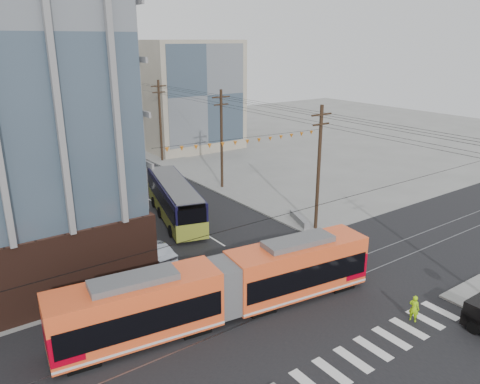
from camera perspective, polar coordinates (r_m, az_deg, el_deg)
name	(u,v)px	position (r m, az deg, el deg)	size (l,w,h in m)	color
ground	(342,318)	(29.96, 12.32, -14.82)	(160.00, 160.00, 0.00)	slate
bg_bldg_ne_near	(183,94)	(73.82, -6.93, 11.73)	(14.00, 14.00, 16.00)	gray
bg_bldg_ne_far	(141,89)	(92.66, -11.93, 12.14)	(16.00, 16.00, 14.00)	#8C99A5
utility_pole_far	(118,109)	(78.21, -14.64, 9.79)	(0.30, 0.30, 11.00)	black
streetcar	(224,288)	(28.55, -2.01, -11.59)	(20.07, 2.82, 3.87)	#FF5725
city_bus	(175,200)	(44.03, -7.94, -0.96)	(2.77, 12.80, 3.63)	black
parked_car_silver	(152,252)	(36.22, -10.64, -7.24)	(1.60, 4.60, 1.52)	#9AA1AE
parked_car_white	(130,233)	(40.10, -13.21, -4.94)	(1.95, 4.79, 1.39)	beige
parked_car_grey	(116,221)	(43.13, -14.87, -3.49)	(2.12, 4.59, 1.28)	#515254
pedestrian	(414,308)	(30.47, 20.45, -13.15)	(0.62, 0.41, 1.69)	#98DA0E
jersey_barrier	(299,220)	(43.14, 7.26, -3.38)	(0.83, 3.68, 0.74)	slate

